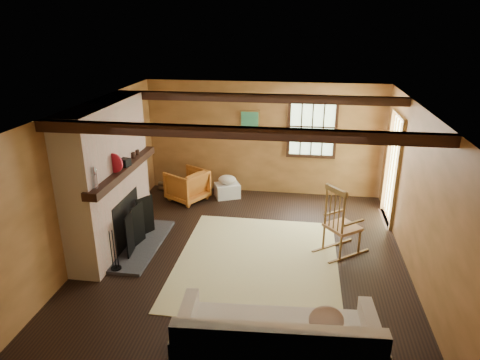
% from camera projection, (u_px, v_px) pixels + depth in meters
% --- Properties ---
extents(ground, '(5.50, 5.50, 0.00)m').
position_uv_depth(ground, '(246.00, 254.00, 6.96)').
color(ground, black).
rests_on(ground, ground).
extents(room_envelope, '(5.02, 5.52, 2.44)m').
position_uv_depth(room_envelope, '(263.00, 154.00, 6.59)').
color(room_envelope, '#AE703D').
rests_on(room_envelope, ground).
extents(fireplace, '(1.02, 2.30, 2.40)m').
position_uv_depth(fireplace, '(110.00, 184.00, 6.87)').
color(fireplace, '#A74A40').
rests_on(fireplace, ground).
extents(rug, '(2.50, 3.00, 0.01)m').
position_uv_depth(rug, '(257.00, 261.00, 6.74)').
color(rug, beige).
rests_on(rug, ground).
extents(rocking_chair, '(0.94, 0.87, 1.18)m').
position_uv_depth(rocking_chair, '(341.00, 225.00, 6.84)').
color(rocking_chair, '#AC8253').
rests_on(rocking_chair, ground).
extents(sofa, '(2.17, 1.07, 0.86)m').
position_uv_depth(sofa, '(277.00, 349.00, 4.53)').
color(sofa, silver).
rests_on(sofa, ground).
extents(firewood_pile, '(0.58, 0.11, 0.21)m').
position_uv_depth(firewood_pile, '(172.00, 186.00, 9.49)').
color(firewood_pile, '#503522').
rests_on(firewood_pile, ground).
extents(laundry_basket, '(0.61, 0.55, 0.30)m').
position_uv_depth(laundry_basket, '(227.00, 190.00, 9.15)').
color(laundry_basket, white).
rests_on(laundry_basket, ground).
extents(basket_pillow, '(0.43, 0.37, 0.19)m').
position_uv_depth(basket_pillow, '(227.00, 180.00, 9.06)').
color(basket_pillow, silver).
rests_on(basket_pillow, laundry_basket).
extents(armchair, '(0.99, 0.98, 0.66)m').
position_uv_depth(armchair, '(187.00, 185.00, 8.93)').
color(armchair, '#BF6026').
rests_on(armchair, ground).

